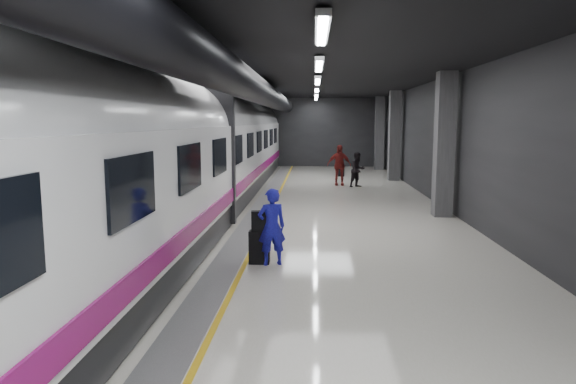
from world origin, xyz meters
name	(u,v)px	position (x,y,z in m)	size (l,w,h in m)	color
ground	(296,227)	(0.00, 0.00, 0.00)	(40.00, 40.00, 0.00)	silver
platform_hall	(288,102)	(-0.29, 0.96, 3.54)	(10.02, 40.02, 4.51)	black
train	(181,154)	(-3.25, 0.00, 2.07)	(3.05, 38.00, 4.05)	black
traveler_main	(272,227)	(-0.38, -3.83, 0.81)	(0.59, 0.39, 1.61)	#1B1FCD
suitcase_main	(259,247)	(-0.65, -3.75, 0.35)	(0.43, 0.27, 0.70)	black
shoulder_bag	(259,221)	(-0.65, -3.76, 0.91)	(0.32, 0.17, 0.43)	black
traveler_far_a	(358,170)	(2.49, 9.11, 0.80)	(0.77, 0.60, 1.59)	black
traveler_far_b	(339,165)	(1.68, 9.81, 0.95)	(1.11, 0.46, 1.90)	maroon
suitcase_far	(341,172)	(1.99, 13.72, 0.24)	(0.33, 0.21, 0.48)	black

